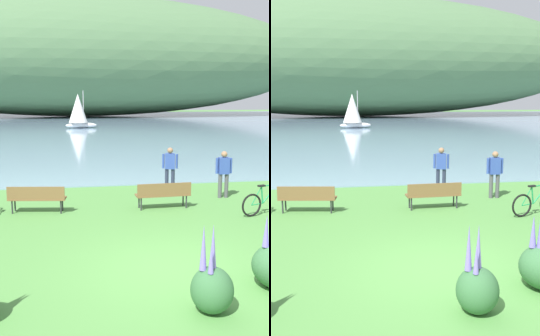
% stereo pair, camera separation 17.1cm
% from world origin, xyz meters
% --- Properties ---
extents(ground_plane, '(200.00, 200.00, 0.00)m').
position_xyz_m(ground_plane, '(0.00, 0.00, 0.00)').
color(ground_plane, '#518E42').
extents(bay_water, '(180.00, 80.00, 0.04)m').
position_xyz_m(bay_water, '(0.00, 48.50, 0.02)').
color(bay_water, '#7A99B2').
rests_on(bay_water, ground).
extents(distant_hillside, '(89.59, 28.00, 21.09)m').
position_xyz_m(distant_hillside, '(0.51, 69.83, 10.59)').
color(distant_hillside, '#4C7047').
rests_on(distant_hillside, bay_water).
extents(park_bench_near_camera, '(1.85, 0.74, 0.88)m').
position_xyz_m(park_bench_near_camera, '(-3.15, 4.94, 0.52)').
color(park_bench_near_camera, brown).
rests_on(park_bench_near_camera, ground).
extents(park_bench_further_along, '(1.82, 0.55, 0.88)m').
position_xyz_m(park_bench_further_along, '(0.91, 4.80, 0.52)').
color(park_bench_further_along, brown).
rests_on(park_bench_further_along, ground).
extents(bicycle_leaning_near_bench, '(1.73, 0.49, 1.01)m').
position_xyz_m(bicycle_leaning_near_bench, '(3.89, 3.58, 0.40)').
color(bicycle_leaning_near_bench, black).
rests_on(bicycle_leaning_near_bench, ground).
extents(person_at_shoreline, '(0.59, 0.31, 1.71)m').
position_xyz_m(person_at_shoreline, '(1.75, 7.28, 0.98)').
color(person_at_shoreline, '#282D47').
rests_on(person_at_shoreline, ground).
extents(person_on_the_grass, '(0.61, 0.24, 1.71)m').
position_xyz_m(person_on_the_grass, '(3.41, 5.92, 0.98)').
color(person_on_the_grass, '#4C4C51').
rests_on(person_on_the_grass, ground).
extents(echium_bush_beside_closest, '(0.74, 0.74, 1.56)m').
position_xyz_m(echium_bush_beside_closest, '(0.19, -1.87, 0.46)').
color(echium_bush_beside_closest, '#386B3D').
rests_on(echium_bush_beside_closest, ground).
extents(sailboat_toward_hillside, '(3.74, 2.45, 4.26)m').
position_xyz_m(sailboat_toward_hillside, '(-0.72, 40.32, 2.04)').
color(sailboat_toward_hillside, white).
rests_on(sailboat_toward_hillside, bay_water).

